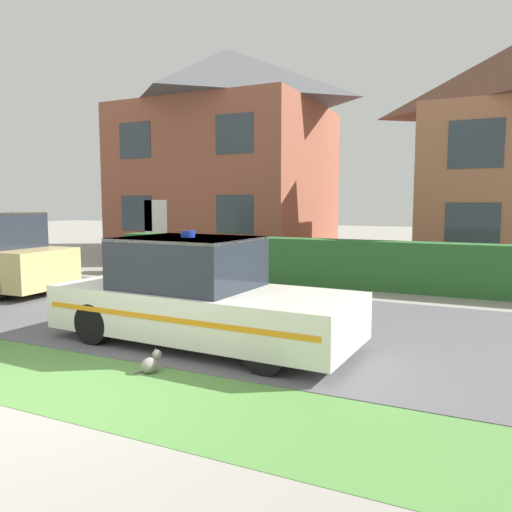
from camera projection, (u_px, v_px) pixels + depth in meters
ground_plane at (32, 400)px, 5.05m from camera, size 80.00×80.00×0.00m
road_strip at (224, 318)px, 8.64m from camera, size 28.00×5.21×0.01m
lawn_verge at (75, 381)px, 5.57m from camera, size 28.00×1.62×0.01m
garden_hedge at (324, 262)px, 12.00m from camera, size 11.64×0.59×1.13m
police_car at (198, 296)px, 7.02m from camera, size 4.42×1.83×1.59m
cat at (151, 363)px, 5.86m from camera, size 0.28×0.27×0.28m
house_left at (227, 150)px, 20.23m from camera, size 7.82×6.87×8.09m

